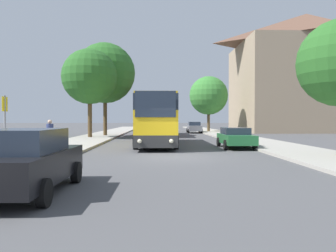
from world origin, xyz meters
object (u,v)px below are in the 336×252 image
Objects in this scene: parked_car_right_far at (194,127)px; pedestrian_waiting_far at (50,136)px; bus_middle at (156,119)px; tree_left_near at (105,73)px; bus_stop_sign at (5,121)px; bus_front at (156,120)px; tree_left_far at (90,77)px; tree_right_mid at (209,96)px; parked_car_left_curb at (25,161)px; parked_car_right_near at (236,137)px.

pedestrian_waiting_far is (-10.66, -26.96, 0.21)m from parked_car_right_far.
tree_left_near is at bearing -158.65° from bus_middle.
bus_stop_sign is (-6.00, -24.11, -0.03)m from bus_middle.
bus_front is 11.20m from tree_left_far.
tree_right_mid is at bearing -163.37° from pedestrian_waiting_far.
bus_stop_sign is at bearing -91.45° from tree_left_near.
tree_left_far is at bearing 98.06° from parked_car_left_curb.
bus_middle is 8.60m from parked_car_right_far.
tree_left_far is (-6.44, 8.19, 4.13)m from bus_front.
bus_middle is 7.02× the size of pedestrian_waiting_far.
pedestrian_waiting_far is at bearing -105.37° from bus_middle.
tree_left_near is (-2.33, 27.15, 5.98)m from parked_car_left_curb.
tree_right_mid reaches higher than bus_middle.
parked_car_right_far is 5.45m from tree_right_mid.
bus_stop_sign reaches higher than parked_car_right_far.
tree_left_near is (-5.55, 11.82, 4.97)m from bus_front.
parked_car_right_far is at bearing 39.98° from tree_left_near.
bus_middle is 1.20× the size of tree_left_near.
bus_stop_sign reaches higher than pedestrian_waiting_far.
parked_car_left_curb is 0.96× the size of parked_car_right_far.
bus_stop_sign is (-11.20, -30.88, 1.02)m from parked_car_right_far.
tree_right_mid is (2.29, 2.15, 4.46)m from parked_car_right_far.
parked_car_right_near is 1.58× the size of bus_stop_sign.
bus_middle is 4.43× the size of bus_stop_sign.
bus_middle is at bearing -154.54° from pedestrian_waiting_far.
bus_front is at bearing 77.51° from parked_car_right_far.
bus_stop_sign is at bearing -112.22° from tree_right_mid.
bus_middle is 17.45m from parked_car_right_near.
tree_left_near reaches higher than bus_stop_sign.
tree_right_mid is at bearing 72.29° from bus_front.
parked_car_right_far is at bearing -88.67° from parked_car_right_near.
tree_left_near is at bearing 41.29° from parked_car_right_far.
bus_middle is 24.84m from bus_stop_sign.
bus_stop_sign is (-11.25, -7.51, 1.10)m from parked_car_right_near.
tree_left_near is (0.56, 21.95, 5.00)m from bus_stop_sign.
parked_car_left_curb is at bearing -82.20° from tree_left_far.
bus_stop_sign is (-6.10, -10.13, -0.03)m from bus_front.
tree_right_mid is at bearing 49.78° from bus_middle.
bus_front is 5.89m from parked_car_right_near.
parked_car_right_far is (5.09, 20.74, -1.05)m from bus_front.
pedestrian_waiting_far is 18.95m from tree_left_near.
pedestrian_waiting_far is 0.20× the size of tree_left_far.
parked_car_right_far is at bearing 52.30° from bus_middle.
parked_car_right_far is 2.67× the size of pedestrian_waiting_far.
parked_car_right_near is (8.36, 12.70, -0.13)m from parked_car_left_curb.
bus_front is 1.14× the size of tree_left_near.
parked_car_right_near is at bearing 91.45° from parked_car_right_far.
parked_car_right_far is 29.00m from pedestrian_waiting_far.
pedestrian_waiting_far reaches higher than parked_car_right_near.
bus_front is 6.68× the size of pedestrian_waiting_far.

